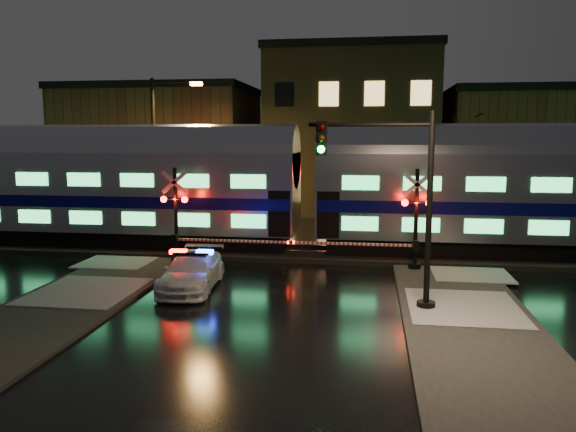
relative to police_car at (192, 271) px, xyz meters
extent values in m
plane|color=black|center=(3.00, 1.65, -0.66)|extent=(120.00, 120.00, 0.00)
cube|color=black|center=(3.00, 6.65, -0.54)|extent=(90.00, 4.20, 0.24)
cube|color=#2D2D2D|center=(-3.50, -4.35, -0.60)|extent=(4.00, 20.00, 0.12)
cube|color=#2D2D2D|center=(9.50, -4.35, -0.60)|extent=(4.00, 20.00, 0.12)
cube|color=#52361F|center=(-10.00, 23.65, 3.84)|extent=(14.00, 10.00, 9.00)
cube|color=brown|center=(5.00, 24.15, 5.09)|extent=(12.00, 11.00, 11.50)
cube|color=#52361F|center=(18.00, 23.65, 3.59)|extent=(12.00, 10.00, 8.50)
cube|color=black|center=(-9.47, 6.65, -0.02)|extent=(24.00, 2.40, 0.80)
cube|color=#B7BAC1|center=(-9.47, 6.65, 2.28)|extent=(25.00, 3.05, 3.80)
cube|color=#090A66|center=(-9.47, 6.65, 1.88)|extent=(24.75, 3.09, 0.55)
cube|color=#39DB70|center=(-9.47, 5.09, 1.13)|extent=(21.00, 0.05, 0.62)
cube|color=#39DB70|center=(-9.47, 5.09, 2.93)|extent=(21.00, 0.05, 0.62)
cylinder|color=#B7BAC1|center=(-9.47, 6.65, 3.98)|extent=(25.00, 3.05, 3.05)
imported|color=white|center=(0.00, 0.00, -0.01)|extent=(2.15, 4.62, 1.31)
cube|color=black|center=(0.00, 0.00, 0.69)|extent=(1.38, 0.45, 0.09)
cube|color=#FF0C05|center=(-0.49, -0.04, 0.73)|extent=(0.62, 0.35, 0.15)
cube|color=#1426FF|center=(0.49, 0.04, 0.73)|extent=(0.62, 0.35, 0.15)
cylinder|color=black|center=(8.35, 4.05, -0.50)|extent=(0.53, 0.53, 0.32)
cylinder|color=black|center=(8.35, 4.05, 1.48)|extent=(0.17, 0.17, 4.28)
sphere|color=#FF0C05|center=(7.87, 3.87, 2.23)|extent=(0.28, 0.28, 0.28)
sphere|color=#FF0C05|center=(8.83, 3.87, 2.23)|extent=(0.28, 0.28, 0.28)
cube|color=white|center=(5.68, 3.80, 0.46)|extent=(5.35, 0.10, 0.10)
cube|color=black|center=(8.35, 3.80, 0.46)|extent=(0.25, 0.30, 0.45)
cylinder|color=black|center=(-2.01, 4.05, -0.50)|extent=(0.53, 0.53, 0.32)
cylinder|color=black|center=(-2.01, 4.05, 1.46)|extent=(0.17, 0.17, 4.24)
sphere|color=#FF0C05|center=(-2.49, 3.87, 2.20)|extent=(0.28, 0.28, 0.28)
sphere|color=#FF0C05|center=(-1.53, 3.87, 2.20)|extent=(0.28, 0.28, 0.28)
cube|color=white|center=(0.64, 3.80, 0.45)|extent=(5.30, 0.10, 0.10)
cube|color=black|center=(-2.01, 3.80, 0.45)|extent=(0.25, 0.30, 0.45)
cylinder|color=black|center=(8.29, -1.52, -0.50)|extent=(0.60, 0.60, 0.32)
cylinder|color=black|center=(8.29, -1.52, 2.53)|extent=(0.19, 0.19, 6.38)
cylinder|color=black|center=(6.38, -1.52, 5.29)|extent=(3.83, 0.13, 0.13)
cube|color=black|center=(4.89, -1.67, 4.87)|extent=(0.34, 0.30, 1.06)
sphere|color=#0CFF3F|center=(4.89, -1.83, 4.53)|extent=(0.23, 0.23, 0.23)
cylinder|color=black|center=(-5.54, 10.65, 3.72)|extent=(0.22, 0.22, 8.76)
cylinder|color=black|center=(-4.23, 10.65, 7.88)|extent=(2.63, 0.13, 0.13)
cube|color=orange|center=(-3.02, 10.65, 7.77)|extent=(0.60, 0.31, 0.20)
camera|label=1|loc=(6.43, -19.45, 4.91)|focal=35.00mm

